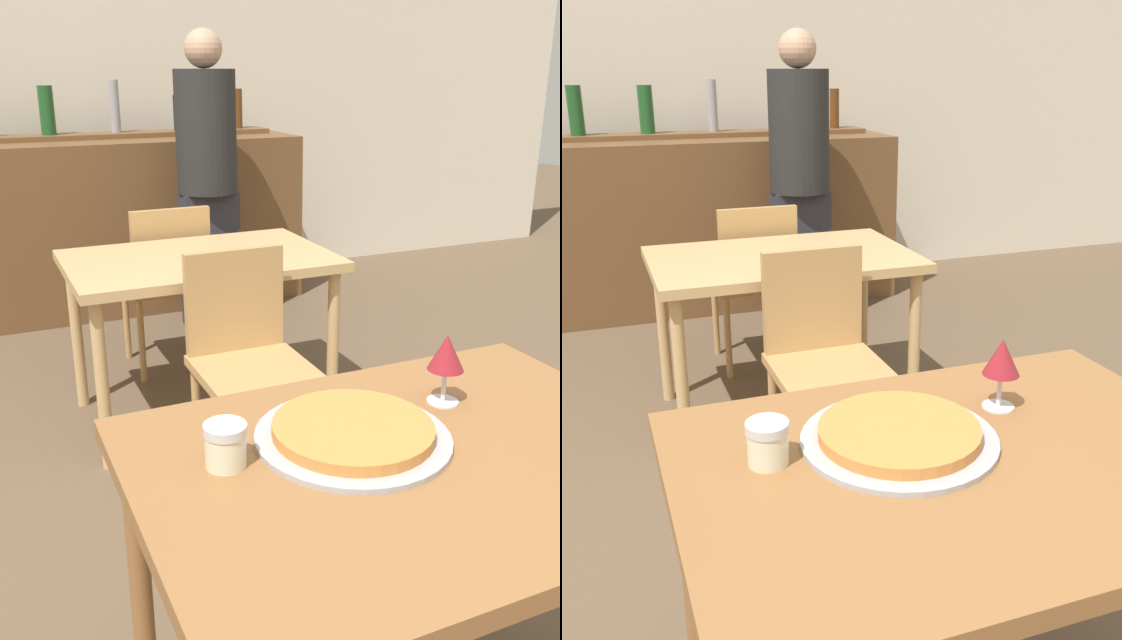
{
  "view_description": "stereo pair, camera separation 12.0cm",
  "coord_description": "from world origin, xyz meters",
  "views": [
    {
      "loc": [
        -0.73,
        -0.99,
        1.48
      ],
      "look_at": [
        -0.04,
        0.55,
        0.88
      ],
      "focal_mm": 40.0,
      "sensor_mm": 36.0,
      "label": 1
    },
    {
      "loc": [
        -0.62,
        -1.04,
        1.48
      ],
      "look_at": [
        -0.04,
        0.55,
        0.88
      ],
      "focal_mm": 40.0,
      "sensor_mm": 36.0,
      "label": 2
    }
  ],
  "objects": [
    {
      "name": "dining_table_near",
      "position": [
        0.0,
        0.0,
        0.69
      ],
      "size": [
        1.09,
        0.79,
        0.78
      ],
      "color": "brown",
      "rests_on": "ground_plane"
    },
    {
      "name": "wall_back",
      "position": [
        0.0,
        3.99,
        1.4
      ],
      "size": [
        8.0,
        0.05,
        2.8
      ],
      "color": "silver",
      "rests_on": "ground_plane"
    },
    {
      "name": "bar_back_shelf",
      "position": [
        -0.06,
        3.63,
        1.13
      ],
      "size": [
        2.39,
        0.24,
        0.34
      ],
      "color": "brown",
      "rests_on": "bar_counter"
    },
    {
      "name": "cheese_shaker",
      "position": [
        -0.35,
        0.11,
        0.82
      ],
      "size": [
        0.08,
        0.08,
        0.09
      ],
      "color": "beige",
      "rests_on": "dining_table_near"
    },
    {
      "name": "pizza_tray",
      "position": [
        -0.09,
        0.1,
        0.79
      ],
      "size": [
        0.39,
        0.39,
        0.04
      ],
      "color": "#A3A3A8",
      "rests_on": "dining_table_near"
    },
    {
      "name": "chair_far_side_back",
      "position": [
        0.14,
        2.34,
        0.5
      ],
      "size": [
        0.4,
        0.4,
        0.85
      ],
      "rotation": [
        0.0,
        0.0,
        3.14
      ],
      "color": "tan",
      "rests_on": "ground_plane"
    },
    {
      "name": "person_standing",
      "position": [
        0.55,
        2.91,
        0.91
      ],
      "size": [
        0.34,
        0.34,
        1.68
      ],
      "color": "#2D2D38",
      "rests_on": "ground_plane"
    },
    {
      "name": "chair_far_side_front",
      "position": [
        0.14,
        1.27,
        0.5
      ],
      "size": [
        0.4,
        0.4,
        0.85
      ],
      "color": "tan",
      "rests_on": "ground_plane"
    },
    {
      "name": "dining_table_far",
      "position": [
        0.14,
        1.81,
        0.64
      ],
      "size": [
        1.1,
        0.72,
        0.73
      ],
      "color": "tan",
      "rests_on": "ground_plane"
    },
    {
      "name": "wine_glass",
      "position": [
        0.18,
        0.16,
        0.89
      ],
      "size": [
        0.08,
        0.08,
        0.16
      ],
      "color": "silver",
      "rests_on": "dining_table_near"
    },
    {
      "name": "bar_counter",
      "position": [
        0.0,
        3.49,
        0.53
      ],
      "size": [
        2.6,
        0.56,
        1.06
      ],
      "color": "brown",
      "rests_on": "ground_plane"
    }
  ]
}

